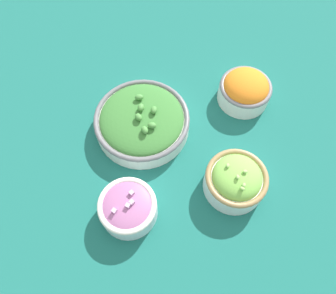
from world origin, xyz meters
TOP-DOWN VIEW (x-y plane):
  - ground_plane at (0.00, 0.00)m, footprint 3.00×3.00m
  - bowl_broccoli at (-0.06, 0.07)m, footprint 0.22×0.22m
  - bowl_red_onion at (-0.08, -0.14)m, footprint 0.12×0.12m
  - bowl_lettuce at (0.15, -0.08)m, footprint 0.13×0.13m
  - bowl_carrots at (0.18, 0.16)m, footprint 0.13×0.13m

SIDE VIEW (x-z plane):
  - ground_plane at x=0.00m, z-range 0.00..0.00m
  - bowl_broccoli at x=-0.06m, z-range -0.01..0.07m
  - bowl_red_onion at x=-0.08m, z-range 0.00..0.07m
  - bowl_carrots at x=0.18m, z-range 0.00..0.08m
  - bowl_lettuce at x=0.15m, z-range 0.00..0.08m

